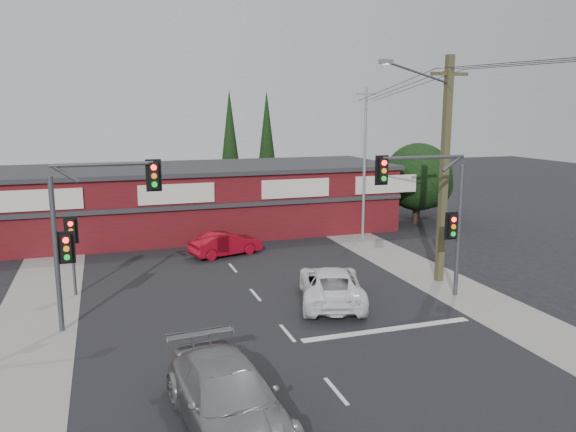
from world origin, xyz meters
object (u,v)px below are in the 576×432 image
object	(u,v)px
utility_pole	(442,163)
silver_suv	(228,397)
white_suv	(331,285)
red_sedan	(226,244)
shop_building	(185,199)

from	to	relation	value
utility_pole	silver_suv	bearing A→B (deg)	-142.67
white_suv	utility_pole	world-z (taller)	utility_pole
white_suv	silver_suv	bearing A→B (deg)	69.96
white_suv	utility_pole	distance (m)	7.42
silver_suv	red_sedan	xyz separation A→B (m)	(3.43, 16.37, -0.16)
shop_building	red_sedan	bearing A→B (deg)	-79.47
white_suv	shop_building	world-z (taller)	shop_building
silver_suv	shop_building	distance (m)	22.98
red_sedan	utility_pole	world-z (taller)	utility_pole
silver_suv	utility_pole	size ratio (longest dim) A/B	0.55
red_sedan	utility_pole	xyz separation A→B (m)	(8.16, -7.53, 4.76)
red_sedan	shop_building	xyz separation A→B (m)	(-1.20, 6.46, 1.50)
silver_suv	shop_building	size ratio (longest dim) A/B	0.20
red_sedan	utility_pole	distance (m)	12.08
red_sedan	shop_building	bearing A→B (deg)	-6.17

